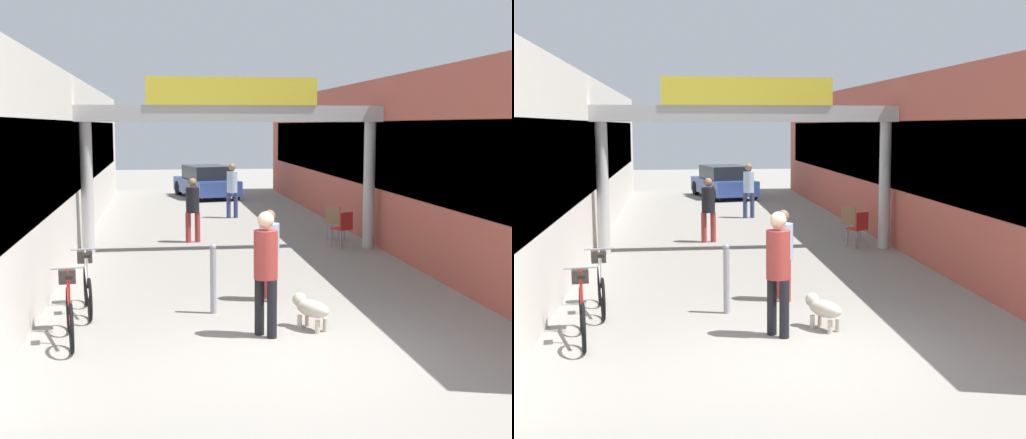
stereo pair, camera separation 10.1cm
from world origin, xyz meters
TOP-DOWN VIEW (x-y plane):
  - ground_plane at (0.00, 0.00)m, footprint 80.00×80.00m
  - storefront_left at (-5.09, 11.00)m, footprint 3.00×26.00m
  - storefront_right at (5.09, 11.00)m, footprint 3.00×26.00m
  - arcade_sign_gateway at (0.00, 7.96)m, footprint 7.40×0.47m
  - pedestrian_with_dog at (-0.26, 1.00)m, footprint 0.48×0.48m
  - pedestrian_companion at (0.13, 3.09)m, footprint 0.45×0.45m
  - pedestrian_carrying_crate at (-0.86, 9.38)m, footprint 0.40×0.38m
  - pedestrian_elderly_walking at (0.64, 14.07)m, footprint 0.40×0.40m
  - dog_on_leash at (0.44, 1.27)m, footprint 0.57×0.70m
  - bicycle_red_nearest at (-2.99, 1.21)m, footprint 0.46×1.68m
  - bicycle_silver_second at (-2.90, 2.77)m, footprint 0.46×1.68m
  - bollard_post_metal at (-0.89, 2.35)m, footprint 0.10×0.10m
  - cafe_chair_red_nearer at (2.73, 8.01)m, footprint 0.54×0.54m
  - cafe_chair_wood_farther at (2.80, 9.16)m, footprint 0.56×0.56m
  - parked_car_blue at (0.28, 20.79)m, footprint 2.64×4.30m

SIDE VIEW (x-z plane):
  - ground_plane at x=0.00m, z-range 0.00..0.00m
  - dog_on_leash at x=0.44m, z-range 0.06..0.57m
  - bicycle_red_nearest at x=-2.99m, z-range -0.05..0.93m
  - bicycle_silver_second at x=-2.90m, z-range -0.05..0.93m
  - cafe_chair_red_nearer at x=2.73m, z-range 0.10..0.99m
  - cafe_chair_wood_farther at x=2.80m, z-range 0.10..0.99m
  - bollard_post_metal at x=-0.89m, z-range 0.01..1.13m
  - parked_car_blue at x=0.28m, z-range -0.02..1.31m
  - pedestrian_companion at x=0.13m, z-range 0.10..1.67m
  - pedestrian_carrying_crate at x=-0.86m, z-range 0.12..1.77m
  - pedestrian_elderly_walking at x=0.64m, z-range 0.13..1.90m
  - pedestrian_with_dog at x=-0.26m, z-range 0.14..1.92m
  - storefront_left at x=-5.09m, z-range 0.00..4.11m
  - storefront_right at x=5.09m, z-range 0.00..4.11m
  - arcade_sign_gateway at x=0.00m, z-range 0.86..4.94m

